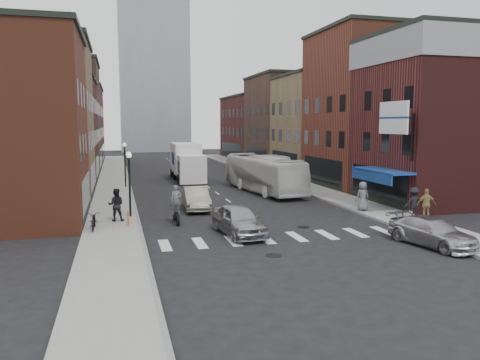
% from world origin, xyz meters
% --- Properties ---
extents(ground, '(160.00, 160.00, 0.00)m').
position_xyz_m(ground, '(0.00, 0.00, 0.00)').
color(ground, black).
rests_on(ground, ground).
extents(sidewalk_left, '(3.00, 74.00, 0.15)m').
position_xyz_m(sidewalk_left, '(-8.50, 22.00, 0.07)').
color(sidewalk_left, gray).
rests_on(sidewalk_left, ground).
extents(sidewalk_right, '(3.00, 74.00, 0.15)m').
position_xyz_m(sidewalk_right, '(8.50, 22.00, 0.07)').
color(sidewalk_right, gray).
rests_on(sidewalk_right, ground).
extents(curb_left, '(0.20, 74.00, 0.16)m').
position_xyz_m(curb_left, '(-7.00, 22.00, 0.00)').
color(curb_left, gray).
rests_on(curb_left, ground).
extents(curb_right, '(0.20, 74.00, 0.16)m').
position_xyz_m(curb_right, '(7.00, 22.00, 0.00)').
color(curb_right, gray).
rests_on(curb_right, ground).
extents(crosswalk_stripes, '(12.00, 2.20, 0.01)m').
position_xyz_m(crosswalk_stripes, '(0.00, -3.00, 0.00)').
color(crosswalk_stripes, silver).
rests_on(crosswalk_stripes, ground).
extents(bldg_left_mid_a, '(10.30, 10.20, 12.30)m').
position_xyz_m(bldg_left_mid_a, '(-14.99, 14.00, 6.15)').
color(bldg_left_mid_a, olive).
rests_on(bldg_left_mid_a, ground).
extents(bldg_left_mid_b, '(10.30, 10.20, 10.30)m').
position_xyz_m(bldg_left_mid_b, '(-14.99, 24.00, 5.15)').
color(bldg_left_mid_b, '#411717').
rests_on(bldg_left_mid_b, ground).
extents(bldg_left_far_a, '(10.30, 12.20, 13.30)m').
position_xyz_m(bldg_left_far_a, '(-14.99, 35.00, 6.65)').
color(bldg_left_far_a, '#483024').
rests_on(bldg_left_far_a, ground).
extents(bldg_left_far_b, '(10.30, 16.20, 11.30)m').
position_xyz_m(bldg_left_far_b, '(-14.99, 49.00, 5.65)').
color(bldg_left_far_b, brown).
rests_on(bldg_left_far_b, ground).
extents(bldg_right_corner, '(10.30, 9.20, 12.30)m').
position_xyz_m(bldg_right_corner, '(14.99, 4.50, 6.15)').
color(bldg_right_corner, '#411717').
rests_on(bldg_right_corner, ground).
extents(bldg_right_mid_a, '(10.30, 10.20, 14.30)m').
position_xyz_m(bldg_right_mid_a, '(15.00, 14.00, 7.15)').
color(bldg_right_mid_a, brown).
rests_on(bldg_right_mid_a, ground).
extents(bldg_right_mid_b, '(10.30, 10.20, 11.30)m').
position_xyz_m(bldg_right_mid_b, '(14.99, 24.00, 5.65)').
color(bldg_right_mid_b, olive).
rests_on(bldg_right_mid_b, ground).
extents(bldg_right_far_a, '(10.30, 12.20, 12.30)m').
position_xyz_m(bldg_right_far_a, '(14.99, 35.00, 6.15)').
color(bldg_right_far_a, '#483024').
rests_on(bldg_right_far_a, ground).
extents(bldg_right_far_b, '(10.30, 16.20, 10.30)m').
position_xyz_m(bldg_right_far_b, '(14.99, 49.00, 5.15)').
color(bldg_right_far_b, '#411717').
rests_on(bldg_right_far_b, ground).
extents(awning_blue, '(1.80, 5.00, 0.78)m').
position_xyz_m(awning_blue, '(8.93, 2.50, 2.63)').
color(awning_blue, navy).
rests_on(awning_blue, ground).
extents(billboard_sign, '(1.52, 3.00, 3.70)m').
position_xyz_m(billboard_sign, '(8.59, 0.50, 6.13)').
color(billboard_sign, black).
rests_on(billboard_sign, ground).
extents(distant_tower, '(14.00, 14.00, 50.00)m').
position_xyz_m(distant_tower, '(0.00, 78.00, 25.00)').
color(distant_tower, '#9399A0').
rests_on(distant_tower, ground).
extents(streetlamp_near, '(0.32, 1.22, 4.11)m').
position_xyz_m(streetlamp_near, '(-7.40, 4.00, 2.91)').
color(streetlamp_near, black).
rests_on(streetlamp_near, ground).
extents(streetlamp_far, '(0.32, 1.22, 4.11)m').
position_xyz_m(streetlamp_far, '(-7.40, 18.00, 2.91)').
color(streetlamp_far, black).
rests_on(streetlamp_far, ground).
extents(bike_rack, '(0.08, 0.68, 0.80)m').
position_xyz_m(bike_rack, '(-7.60, 1.30, 0.55)').
color(bike_rack, '#D8590C').
rests_on(bike_rack, sidewalk_left).
extents(box_truck, '(2.75, 8.70, 3.77)m').
position_xyz_m(box_truck, '(-1.09, 22.54, 1.86)').
color(box_truck, white).
rests_on(box_truck, ground).
extents(motorcycle_rider, '(0.65, 2.22, 2.26)m').
position_xyz_m(motorcycle_rider, '(-4.82, 1.93, 1.06)').
color(motorcycle_rider, black).
rests_on(motorcycle_rider, ground).
extents(transit_bus, '(4.07, 11.66, 3.18)m').
position_xyz_m(transit_bus, '(3.97, 12.61, 1.59)').
color(transit_bus, silver).
rests_on(transit_bus, ground).
extents(sedan_left_near, '(2.35, 4.82, 1.58)m').
position_xyz_m(sedan_left_near, '(-2.00, -1.83, 0.79)').
color(sedan_left_near, '#A6A6AB').
rests_on(sedan_left_near, ground).
extents(sedan_left_far, '(1.90, 4.70, 1.52)m').
position_xyz_m(sedan_left_far, '(-2.96, 6.00, 0.76)').
color(sedan_left_far, '#B7B094').
rests_on(sedan_left_far, ground).
extents(curb_car, '(2.81, 4.93, 1.35)m').
position_xyz_m(curb_car, '(6.42, -6.36, 0.67)').
color(curb_car, '#B2B1B6').
rests_on(curb_car, ground).
extents(parked_bicycle, '(0.71, 1.93, 1.01)m').
position_xyz_m(parked_bicycle, '(-9.42, 0.78, 0.65)').
color(parked_bicycle, black).
rests_on(parked_bicycle, sidewalk_left).
extents(ped_left_solo, '(0.99, 0.64, 1.93)m').
position_xyz_m(ped_left_solo, '(-8.24, 2.76, 1.11)').
color(ped_left_solo, black).
rests_on(ped_left_solo, sidewalk_left).
extents(ped_right_a, '(1.26, 0.73, 1.85)m').
position_xyz_m(ped_right_a, '(9.26, -0.84, 1.08)').
color(ped_right_a, black).
rests_on(ped_right_a, sidewalk_right).
extents(ped_right_b, '(1.20, 0.84, 1.86)m').
position_xyz_m(ped_right_b, '(9.60, -1.59, 1.08)').
color(ped_right_b, '#99814E').
rests_on(ped_right_b, sidewalk_right).
extents(ped_right_c, '(0.98, 0.68, 1.93)m').
position_xyz_m(ped_right_c, '(7.40, 1.96, 1.11)').
color(ped_right_c, slate).
rests_on(ped_right_c, sidewalk_right).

